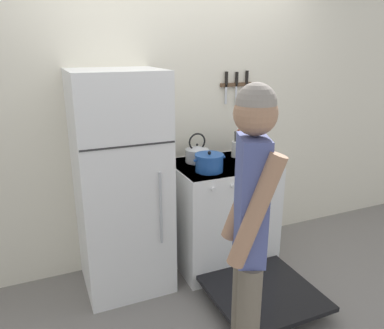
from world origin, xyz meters
TOP-DOWN VIEW (x-y plane):
  - ground_plane at (0.00, 0.00)m, footprint 14.00×14.00m
  - wall_back at (0.00, 0.03)m, footprint 10.00×0.06m
  - refrigerator at (-0.55, -0.31)m, footprint 0.65×0.64m
  - stove_range at (0.30, -0.36)m, footprint 0.82×1.39m
  - dutch_oven_pot at (0.12, -0.46)m, footprint 0.27×0.23m
  - tea_kettle at (0.13, -0.20)m, footprint 0.25×0.20m
  - utensil_jar at (0.51, -0.19)m, footprint 0.08×0.08m
  - person at (-0.19, -1.55)m, footprint 0.36×0.41m
  - wall_knife_strip at (0.59, -0.02)m, footprint 0.31×0.03m

SIDE VIEW (x-z plane):
  - ground_plane at x=0.00m, z-range 0.00..0.00m
  - stove_range at x=0.30m, z-range 0.00..0.91m
  - refrigerator at x=-0.55m, z-range 0.00..1.71m
  - person at x=-0.19m, z-range 0.12..1.83m
  - dutch_oven_pot at x=0.12m, z-range 0.91..1.07m
  - tea_kettle at x=0.13m, z-range 0.87..1.12m
  - utensil_jar at x=0.51m, z-range 0.87..1.12m
  - wall_back at x=0.00m, z-range 0.00..2.55m
  - wall_knife_strip at x=0.59m, z-range 1.38..1.70m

